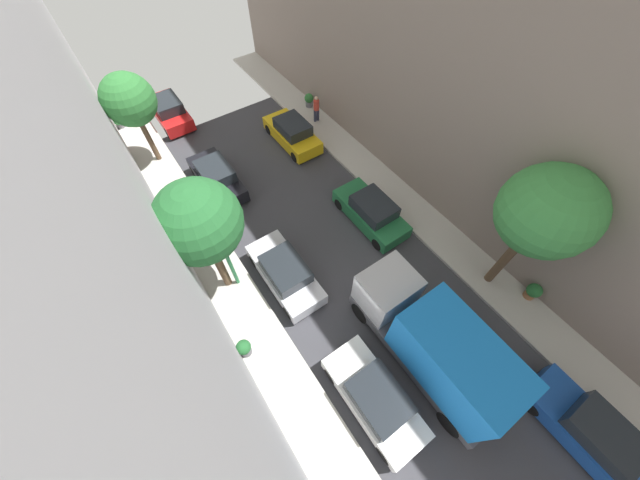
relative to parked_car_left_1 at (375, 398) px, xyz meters
name	(u,v)px	position (x,y,z in m)	size (l,w,h in m)	color
ground	(371,297)	(2.70, 3.32, -0.72)	(32.00, 32.00, 0.00)	#38383D
sidewalk_left	(275,362)	(-2.30, 3.32, -0.64)	(2.00, 44.00, 0.15)	#B7B2A8
sidewalk_right	(449,244)	(7.70, 3.32, -0.64)	(2.00, 44.00, 0.15)	#B7B2A8
parked_car_left_1	(375,398)	(0.00, 0.00, 0.00)	(1.78, 4.20, 1.57)	white
parked_car_left_2	(285,273)	(0.00, 6.21, 0.00)	(1.78, 4.20, 1.57)	silver
parked_car_left_3	(217,177)	(0.00, 13.43, 0.00)	(1.78, 4.20, 1.57)	black
parked_car_left_4	(169,111)	(0.00, 20.70, 0.00)	(1.78, 4.20, 1.57)	red
parked_car_right_1	(592,433)	(5.40, -5.04, 0.00)	(1.78, 4.20, 1.57)	#194799
parked_car_right_2	(371,212)	(5.40, 6.74, 0.00)	(1.78, 4.20, 1.57)	#1E6638
parked_car_right_3	(292,133)	(5.40, 14.27, 0.00)	(1.78, 4.20, 1.57)	gold
delivery_truck	(435,344)	(2.70, 0.11, 1.07)	(2.26, 6.60, 3.38)	#4C4C51
pedestrian	(316,108)	(7.74, 15.10, 0.35)	(0.40, 0.36, 1.72)	#2D334C
street_tree_0	(129,100)	(-2.04, 17.44, 3.24)	(2.64, 2.64, 5.16)	brown
street_tree_1	(547,212)	(7.67, 0.95, 4.25)	(3.35, 3.35, 6.53)	brown
street_tree_2	(199,223)	(-2.27, 7.57, 3.93)	(3.13, 3.13, 6.10)	brown
potted_plant_0	(533,291)	(8.43, -0.64, -0.10)	(0.63, 0.63, 0.87)	brown
potted_plant_1	(309,100)	(8.22, 16.70, -0.09)	(0.60, 0.60, 0.89)	slate
potted_plant_3	(118,121)	(-3.02, 21.70, -0.08)	(0.65, 0.65, 0.88)	slate
potted_plant_4	(244,348)	(-3.06, 4.30, -0.07)	(0.59, 0.59, 0.92)	slate
lamp_post	(218,236)	(-1.90, 7.33, 3.11)	(0.44, 0.44, 5.61)	#26723F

